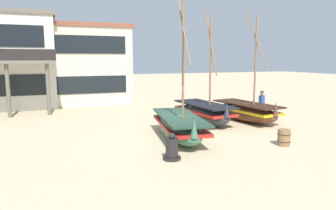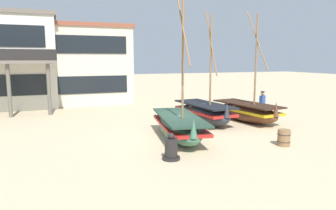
% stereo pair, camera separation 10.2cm
% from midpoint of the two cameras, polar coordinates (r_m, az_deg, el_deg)
% --- Properties ---
extents(ground_plane, '(120.00, 120.00, 0.00)m').
position_cam_midpoint_polar(ground_plane, '(14.61, 1.22, -5.98)').
color(ground_plane, '#CCB78E').
extents(fishing_boat_near_left, '(2.43, 5.10, 6.53)m').
position_cam_midpoint_polar(fishing_boat_near_left, '(14.10, 1.92, -3.93)').
color(fishing_boat_near_left, '#427056').
rests_on(fishing_boat_near_left, ground).
extents(fishing_boat_centre_large, '(2.21, 4.68, 6.41)m').
position_cam_midpoint_polar(fishing_boat_centre_large, '(18.72, 14.21, -1.10)').
color(fishing_boat_centre_large, brown).
rests_on(fishing_boat_centre_large, ground).
extents(fishing_boat_far_right, '(2.01, 4.48, 6.29)m').
position_cam_midpoint_polar(fishing_boat_far_right, '(17.67, 6.56, -1.34)').
color(fishing_boat_far_right, '#2D333D').
rests_on(fishing_boat_far_right, ground).
extents(fisherman_by_hull, '(0.42, 0.34, 1.68)m').
position_cam_midpoint_polar(fisherman_by_hull, '(20.03, 16.77, 0.04)').
color(fisherman_by_hull, '#33333D').
rests_on(fisherman_by_hull, ground).
extents(capstan_winch, '(0.67, 0.67, 1.00)m').
position_cam_midpoint_polar(capstan_winch, '(11.39, 0.46, -8.13)').
color(capstan_winch, black).
rests_on(capstan_winch, ground).
extents(wooden_barrel, '(0.56, 0.56, 0.70)m').
position_cam_midpoint_polar(wooden_barrel, '(14.05, 20.44, -5.65)').
color(wooden_barrel, olive).
rests_on(wooden_barrel, ground).
extents(harbor_building_main, '(7.82, 6.19, 6.42)m').
position_cam_midpoint_polar(harbor_building_main, '(27.50, -15.88, 7.28)').
color(harbor_building_main, beige).
rests_on(harbor_building_main, ground).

